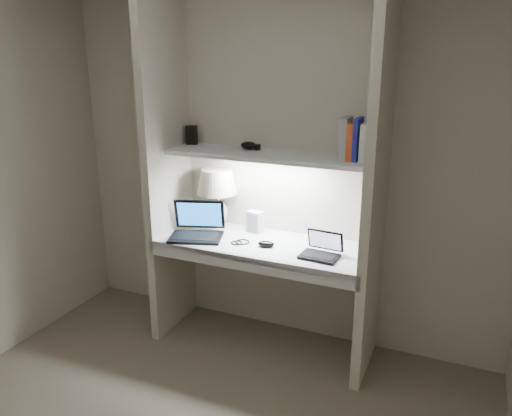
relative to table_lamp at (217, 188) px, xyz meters
The scene contains 17 objects.
back_wall 0.48m from the table_lamp, 12.73° to the left, with size 3.20×0.01×2.50m, color beige.
alcove_panel_left 0.40m from the table_lamp, 149.30° to the right, with size 0.06×0.55×2.50m, color beige.
alcove_panel_right 1.19m from the table_lamp, ahead, with size 0.06×0.55×2.50m, color beige.
desk 0.56m from the table_lamp, 22.41° to the right, with size 1.40×0.55×0.04m, color white.
desk_apron 0.70m from the table_lamp, 45.45° to the right, with size 1.46×0.03×0.10m, color silver.
shelf 0.53m from the table_lamp, 10.86° to the right, with size 1.40×0.36×0.03m, color silver.
strip_light 0.51m from the table_lamp, 10.86° to the right, with size 0.60×0.04×0.01m, color white.
table_lamp is the anchor object (origin of this frame).
laptop_main 0.34m from the table_lamp, 99.49° to the right, with size 0.43×0.40×0.24m.
laptop_netbook 0.93m from the table_lamp, 15.92° to the right, with size 0.25×0.23×0.15m.
speaker 0.37m from the table_lamp, ahead, with size 0.11×0.08×0.15m, color silver.
mouse 0.60m from the table_lamp, 26.15° to the right, with size 0.11×0.07×0.04m, color black.
cable_coil 0.48m from the table_lamp, 37.33° to the right, with size 0.10×0.10×0.01m, color black.
sticky_note 0.36m from the table_lamp, 151.24° to the right, with size 0.07×0.07×0.00m, color gold.
book_row 1.12m from the table_lamp, ahead, with size 0.25×0.17×0.26m.
shelf_box 0.43m from the table_lamp, behind, with size 0.08×0.06×0.13m, color black.
shelf_gadget 0.42m from the table_lamp, ahead, with size 0.12×0.09×0.05m, color black.
Camera 1 is at (1.21, -1.69, 2.00)m, focal length 35.00 mm.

